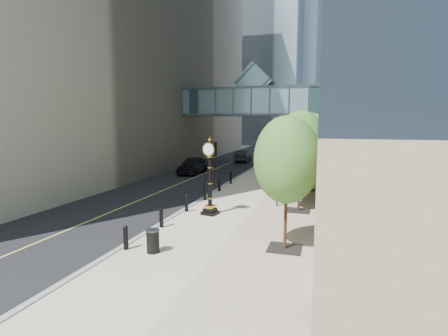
{
  "coord_description": "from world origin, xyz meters",
  "views": [
    {
      "loc": [
        5.23,
        -11.14,
        5.34
      ],
      "look_at": [
        -0.1,
        6.44,
        2.87
      ],
      "focal_mm": 28.0,
      "sensor_mm": 36.0,
      "label": 1
    }
  ],
  "objects_px": {
    "pedestrian": "(275,188)",
    "car_far": "(243,156)",
    "street_clock": "(210,182)",
    "trash_bin": "(153,242)",
    "car_near": "(193,165)"
  },
  "relations": [
    {
      "from": "car_far",
      "to": "street_clock",
      "type": "bearing_deg",
      "value": 96.63
    },
    {
      "from": "trash_bin",
      "to": "car_near",
      "type": "relative_size",
      "value": 0.18
    },
    {
      "from": "pedestrian",
      "to": "car_near",
      "type": "bearing_deg",
      "value": -23.84
    },
    {
      "from": "car_near",
      "to": "car_far",
      "type": "xyz_separation_m",
      "value": [
        2.45,
        11.78,
        -0.1
      ]
    },
    {
      "from": "street_clock",
      "to": "trash_bin",
      "type": "bearing_deg",
      "value": -81.25
    },
    {
      "from": "car_near",
      "to": "car_far",
      "type": "distance_m",
      "value": 12.04
    },
    {
      "from": "car_near",
      "to": "trash_bin",
      "type": "bearing_deg",
      "value": -74.26
    },
    {
      "from": "pedestrian",
      "to": "street_clock",
      "type": "bearing_deg",
      "value": 78.18
    },
    {
      "from": "pedestrian",
      "to": "car_far",
      "type": "xyz_separation_m",
      "value": [
        -7.48,
        21.77,
        -0.15
      ]
    },
    {
      "from": "pedestrian",
      "to": "car_near",
      "type": "height_order",
      "value": "pedestrian"
    },
    {
      "from": "pedestrian",
      "to": "trash_bin",
      "type": "bearing_deg",
      "value": 94.31
    },
    {
      "from": "street_clock",
      "to": "car_near",
      "type": "distance_m",
      "value": 16.19
    },
    {
      "from": "street_clock",
      "to": "car_far",
      "type": "relative_size",
      "value": 0.94
    },
    {
      "from": "trash_bin",
      "to": "car_far",
      "type": "distance_m",
      "value": 32.83
    },
    {
      "from": "pedestrian",
      "to": "car_far",
      "type": "distance_m",
      "value": 23.02
    }
  ]
}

